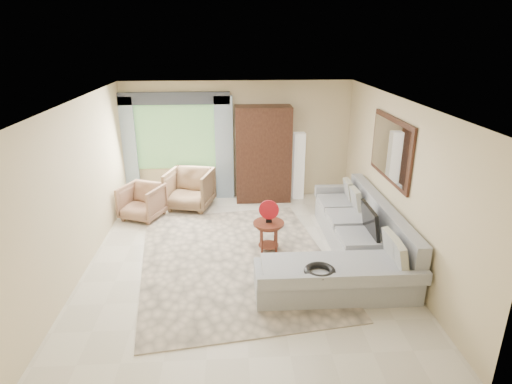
{
  "coord_description": "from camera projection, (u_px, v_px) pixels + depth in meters",
  "views": [
    {
      "loc": [
        -0.15,
        -6.31,
        3.52
      ],
      "look_at": [
        0.25,
        0.35,
        1.05
      ],
      "focal_mm": 30.0,
      "sensor_mm": 36.0,
      "label": 1
    }
  ],
  "objects": [
    {
      "name": "red_disc",
      "position": [
        269.0,
        210.0,
        7.15
      ],
      "size": [
        0.34,
        0.09,
        0.34
      ],
      "primitive_type": "cylinder",
      "rotation": [
        1.57,
        0.0,
        -0.2
      ],
      "color": "#A41018",
      "rests_on": "coffee_table"
    },
    {
      "name": "coffee_table",
      "position": [
        269.0,
        236.0,
        7.31
      ],
      "size": [
        0.53,
        0.53,
        0.53
      ],
      "rotation": [
        0.0,
        0.0,
        0.35
      ],
      "color": "#491D13",
      "rests_on": "ground"
    },
    {
      "name": "area_rug",
      "position": [
        235.0,
        260.0,
        7.08
      ],
      "size": [
        3.52,
        4.37,
        0.02
      ],
      "primitive_type": "cube",
      "rotation": [
        0.0,
        0.0,
        0.14
      ],
      "color": "beige",
      "rests_on": "ground"
    },
    {
      "name": "curtain_left",
      "position": [
        128.0,
        150.0,
        9.3
      ],
      "size": [
        0.4,
        0.08,
        2.3
      ],
      "primitive_type": "cube",
      "color": "#9EB7CC",
      "rests_on": "ground"
    },
    {
      "name": "sectional_sofa",
      "position": [
        352.0,
        245.0,
        6.98
      ],
      "size": [
        2.3,
        3.46,
        0.9
      ],
      "color": "#A2A4AB",
      "rests_on": "ground"
    },
    {
      "name": "armchair_right",
      "position": [
        190.0,
        189.0,
        9.11
      ],
      "size": [
        1.09,
        1.11,
        0.83
      ],
      "primitive_type": "imported",
      "rotation": [
        0.0,
        0.0,
        -0.25
      ],
      "color": "#856148",
      "rests_on": "ground"
    },
    {
      "name": "potted_plant",
      "position": [
        127.0,
        196.0,
        9.12
      ],
      "size": [
        0.5,
        0.44,
        0.53
      ],
      "primitive_type": "imported",
      "rotation": [
        0.0,
        0.0,
        -0.06
      ],
      "color": "#999999",
      "rests_on": "ground"
    },
    {
      "name": "window",
      "position": [
        176.0,
        137.0,
        9.36
      ],
      "size": [
        1.8,
        0.04,
        1.4
      ],
      "primitive_type": "cube",
      "color": "#669E59",
      "rests_on": "wall_back"
    },
    {
      "name": "tv_screen",
      "position": [
        370.0,
        220.0,
        6.84
      ],
      "size": [
        0.14,
        0.74,
        0.48
      ],
      "primitive_type": "cube",
      "rotation": [
        0.0,
        -0.17,
        0.0
      ],
      "color": "black",
      "rests_on": "sectional_sofa"
    },
    {
      "name": "armchair_left",
      "position": [
        142.0,
        202.0,
        8.6
      ],
      "size": [
        0.98,
        0.99,
        0.7
      ],
      "primitive_type": "imported",
      "rotation": [
        0.0,
        0.0,
        -0.39
      ],
      "color": "#997053",
      "rests_on": "ground"
    },
    {
      "name": "armoire",
      "position": [
        263.0,
        154.0,
        9.35
      ],
      "size": [
        1.2,
        0.55,
        2.1
      ],
      "primitive_type": "cube",
      "color": "black",
      "rests_on": "ground"
    },
    {
      "name": "garden_hose",
      "position": [
        320.0,
        271.0,
        5.71
      ],
      "size": [
        0.43,
        0.43,
        0.09
      ],
      "primitive_type": "torus",
      "color": "black",
      "rests_on": "sectional_sofa"
    },
    {
      "name": "wall_mirror",
      "position": [
        391.0,
        149.0,
        7.0
      ],
      "size": [
        0.05,
        1.7,
        1.05
      ],
      "color": "black",
      "rests_on": "wall_right"
    },
    {
      "name": "curtain_right",
      "position": [
        224.0,
        149.0,
        9.42
      ],
      "size": [
        0.4,
        0.08,
        2.3
      ],
      "primitive_type": "cube",
      "color": "#9EB7CC",
      "rests_on": "ground"
    },
    {
      "name": "ground",
      "position": [
        242.0,
        258.0,
        7.14
      ],
      "size": [
        6.0,
        6.0,
        0.0
      ],
      "primitive_type": "plane",
      "color": "silver",
      "rests_on": "ground"
    },
    {
      "name": "valance",
      "position": [
        173.0,
        98.0,
        9.0
      ],
      "size": [
        2.4,
        0.12,
        0.26
      ],
      "primitive_type": "cube",
      "color": "#1E232D",
      "rests_on": "wall_back"
    },
    {
      "name": "floor_lamp",
      "position": [
        298.0,
        166.0,
        9.56
      ],
      "size": [
        0.24,
        0.24,
        1.5
      ],
      "primitive_type": "cube",
      "color": "silver",
      "rests_on": "ground"
    }
  ]
}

